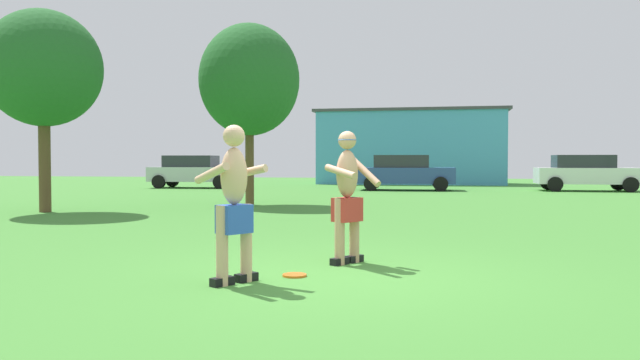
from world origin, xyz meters
The scene contains 10 objects.
ground_plane centered at (0.00, 0.00, 0.00)m, with size 80.00×80.00×0.00m, color #428433.
player_with_cap centered at (-0.04, 0.83, 0.95)m, with size 0.74×0.82×1.72m.
player_in_blue centered at (-1.05, -0.68, 0.90)m, with size 0.80×0.72×1.72m.
frisbee centered at (-0.51, -0.16, 0.01)m, with size 0.28×0.28×0.03m, color orange.
car_silver_near_post centered at (-10.78, 21.35, 0.82)m, with size 4.42×2.28×1.58m.
car_blue_mid_lot centered at (-0.50, 20.92, 0.82)m, with size 4.37×2.18×1.58m.
car_white_far_end centered at (7.36, 21.74, 0.82)m, with size 4.31×2.05×1.58m.
outbuilding_behind_lot centered at (-0.63, 29.00, 2.12)m, with size 10.81×4.45×4.24m.
tree_left_field centered at (-8.92, 7.19, 3.69)m, with size 2.95×2.95×5.21m.
tree_right_field centered at (-4.53, 10.74, 3.74)m, with size 3.01×3.01×5.43m.
Camera 1 is at (1.15, -7.00, 1.33)m, focal length 34.56 mm.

